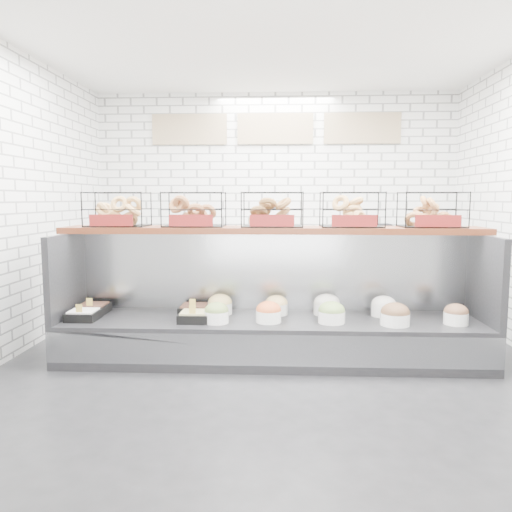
{
  "coord_description": "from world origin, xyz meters",
  "views": [
    {
      "loc": [
        0.08,
        -4.36,
        1.53
      ],
      "look_at": [
        -0.16,
        0.45,
        0.98
      ],
      "focal_mm": 35.0,
      "sensor_mm": 36.0,
      "label": 1
    }
  ],
  "objects": [
    {
      "name": "ground",
      "position": [
        0.0,
        0.0,
        0.0
      ],
      "size": [
        5.5,
        5.5,
        0.0
      ],
      "primitive_type": "plane",
      "color": "black",
      "rests_on": "ground"
    },
    {
      "name": "room_shell",
      "position": [
        0.0,
        0.6,
        2.06
      ],
      "size": [
        5.02,
        5.51,
        3.01
      ],
      "color": "white",
      "rests_on": "ground"
    },
    {
      "name": "display_case",
      "position": [
        0.01,
        0.34,
        0.33
      ],
      "size": [
        4.0,
        0.9,
        1.2
      ],
      "color": "black",
      "rests_on": "ground"
    },
    {
      "name": "bagel_shelf",
      "position": [
        0.0,
        0.52,
        1.38
      ],
      "size": [
        4.1,
        0.5,
        0.4
      ],
      "color": "#481D0F",
      "rests_on": "display_case"
    },
    {
      "name": "prep_counter",
      "position": [
        -0.0,
        2.43,
        0.47
      ],
      "size": [
        4.0,
        0.6,
        1.2
      ],
      "color": "#93969B",
      "rests_on": "ground"
    }
  ]
}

